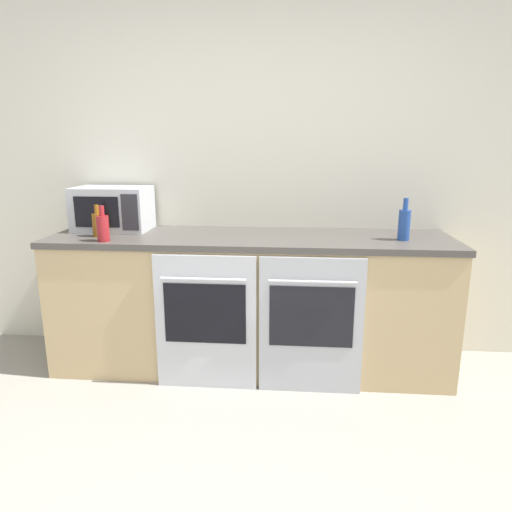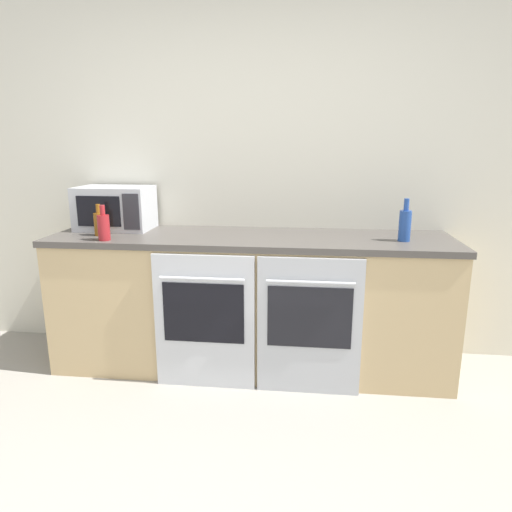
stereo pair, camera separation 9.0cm
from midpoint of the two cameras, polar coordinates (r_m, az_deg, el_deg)
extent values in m
cube|color=silver|center=(3.27, 0.82, 10.53)|extent=(10.00, 0.06, 2.60)
cube|color=tan|center=(3.10, 0.11, -6.06)|extent=(2.58, 0.65, 0.87)
cube|color=#4C4742|center=(2.98, 0.12, 2.19)|extent=(2.60, 0.67, 0.04)
cube|color=silver|center=(2.83, -5.56, -8.30)|extent=(0.62, 0.03, 0.85)
cube|color=black|center=(2.79, -5.67, -7.13)|extent=(0.50, 0.01, 0.38)
cylinder|color=silver|center=(2.69, -5.88, -2.87)|extent=(0.51, 0.02, 0.02)
cube|color=#B7BABF|center=(2.77, 7.60, -8.83)|extent=(0.62, 0.03, 0.85)
cube|color=black|center=(2.73, 7.65, -7.65)|extent=(0.50, 0.01, 0.38)
cylinder|color=#B7BABF|center=(2.63, 7.81, -3.31)|extent=(0.51, 0.02, 0.02)
cube|color=#B7BABF|center=(3.32, -16.43, 5.77)|extent=(0.50, 0.33, 0.30)
cube|color=black|center=(3.18, -18.33, 5.32)|extent=(0.30, 0.01, 0.20)
cube|color=#2D2D33|center=(3.10, -14.55, 5.36)|extent=(0.11, 0.01, 0.24)
cylinder|color=maroon|center=(2.95, -17.67, 3.39)|extent=(0.07, 0.07, 0.16)
cylinder|color=maroon|center=(2.94, -17.83, 5.49)|extent=(0.03, 0.03, 0.06)
cylinder|color=#234793|center=(2.95, 18.94, 3.58)|extent=(0.07, 0.07, 0.19)
cylinder|color=#234793|center=(2.93, 19.14, 6.10)|extent=(0.03, 0.03, 0.07)
cylinder|color=#8C5114|center=(3.12, -18.20, 3.79)|extent=(0.07, 0.07, 0.15)
cylinder|color=#8C5114|center=(3.11, -18.35, 5.65)|extent=(0.03, 0.03, 0.06)
camera|label=1|loc=(0.05, -89.14, 0.21)|focal=32.00mm
camera|label=2|loc=(0.05, 90.86, -0.21)|focal=32.00mm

